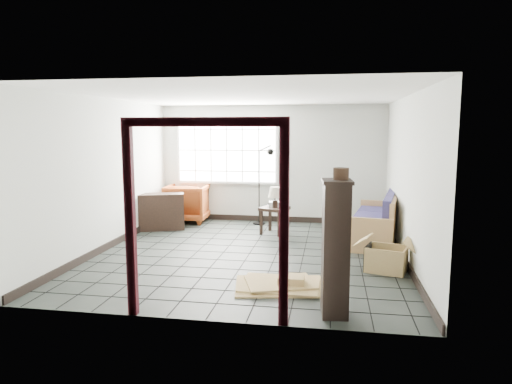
% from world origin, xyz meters
% --- Properties ---
extents(ground, '(5.50, 5.50, 0.00)m').
position_xyz_m(ground, '(0.00, 0.00, 0.00)').
color(ground, black).
rests_on(ground, ground).
extents(room_shell, '(5.02, 5.52, 2.61)m').
position_xyz_m(room_shell, '(0.00, 0.03, 1.68)').
color(room_shell, '#B5BAB2').
rests_on(room_shell, ground).
extents(window_panel, '(2.32, 0.08, 1.52)m').
position_xyz_m(window_panel, '(-1.00, 2.70, 1.60)').
color(window_panel, silver).
rests_on(window_panel, ground).
extents(doorway_trim, '(1.80, 0.08, 2.20)m').
position_xyz_m(doorway_trim, '(0.00, -2.70, 1.38)').
color(doorway_trim, '#380C14').
rests_on(doorway_trim, ground).
extents(futon_sofa, '(1.12, 2.14, 0.90)m').
position_xyz_m(futon_sofa, '(2.21, 1.24, 0.33)').
color(futon_sofa, '#9E6F47').
rests_on(futon_sofa, ground).
extents(armchair, '(0.95, 0.90, 0.93)m').
position_xyz_m(armchair, '(-1.85, 2.40, 0.46)').
color(armchair, maroon).
rests_on(armchair, ground).
extents(side_table, '(0.62, 0.62, 0.54)m').
position_xyz_m(side_table, '(0.23, 1.52, 0.44)').
color(side_table, black).
rests_on(side_table, ground).
extents(table_lamp, '(0.32, 0.32, 0.41)m').
position_xyz_m(table_lamp, '(0.25, 1.46, 0.82)').
color(table_lamp, black).
rests_on(table_lamp, side_table).
extents(projector, '(0.30, 0.24, 0.10)m').
position_xyz_m(projector, '(0.25, 1.60, 0.59)').
color(projector, silver).
rests_on(projector, side_table).
extents(floor_lamp, '(0.47, 0.30, 1.74)m').
position_xyz_m(floor_lamp, '(-0.10, 2.36, 0.93)').
color(floor_lamp, black).
rests_on(floor_lamp, ground).
extents(console_shelf, '(1.04, 0.67, 0.75)m').
position_xyz_m(console_shelf, '(-2.15, 1.51, 0.38)').
color(console_shelf, black).
rests_on(console_shelf, ground).
extents(tall_shelf, '(0.36, 0.44, 1.53)m').
position_xyz_m(tall_shelf, '(1.39, -2.35, 0.78)').
color(tall_shelf, black).
rests_on(tall_shelf, ground).
extents(pot, '(0.18, 0.18, 0.13)m').
position_xyz_m(pot, '(1.43, -2.33, 1.60)').
color(pot, black).
rests_on(pot, tall_shelf).
extents(open_box, '(0.99, 0.69, 0.51)m').
position_xyz_m(open_box, '(2.15, -0.61, 0.19)').
color(open_box, '#A17B4E').
rests_on(open_box, ground).
extents(cardboard_pile, '(1.29, 1.01, 0.17)m').
position_xyz_m(cardboard_pile, '(0.71, -1.55, 0.04)').
color(cardboard_pile, '#A17B4E').
rests_on(cardboard_pile, ground).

